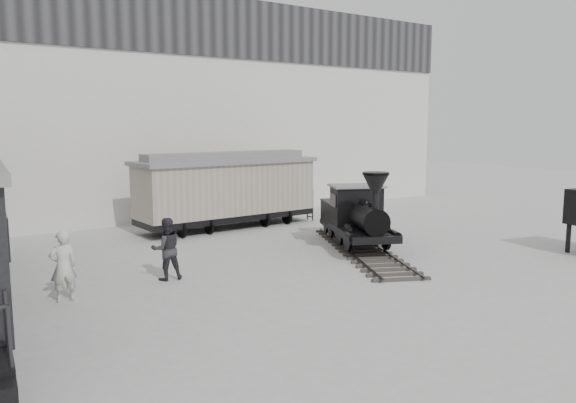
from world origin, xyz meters
TOP-DOWN VIEW (x-y plane):
  - ground at (0.00, 0.00)m, footprint 90.00×90.00m
  - north_wall at (0.00, 14.98)m, footprint 34.00×2.51m
  - locomotive at (2.44, 4.03)m, footprint 5.23×8.42m
  - boxcar at (0.33, 10.60)m, footprint 8.56×3.03m
  - visitor_a at (-8.37, 3.45)m, footprint 0.71×0.48m
  - visitor_b at (-5.30, 3.94)m, footprint 1.01×0.83m

SIDE VIEW (x-z plane):
  - ground at x=0.00m, z-range 0.00..0.00m
  - visitor_b at x=-5.30m, z-range 0.00..1.90m
  - visitor_a at x=-8.37m, z-range 0.00..1.91m
  - locomotive at x=2.44m, z-range -0.39..2.59m
  - boxcar at x=0.33m, z-range 0.08..3.54m
  - north_wall at x=0.00m, z-range 0.05..11.05m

